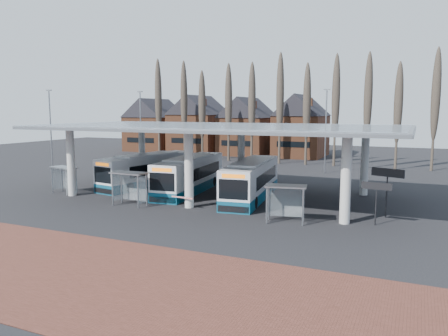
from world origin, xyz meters
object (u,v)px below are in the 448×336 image
at_px(shelter_0, 65,174).
at_px(shelter_2, 286,195).
at_px(bus_0, 148,170).
at_px(bus_1, 190,175).
at_px(bus_2, 252,181).
at_px(shelter_1, 130,181).

height_order(shelter_0, shelter_2, shelter_2).
bearing_deg(bus_0, bus_1, -1.75).
distance_m(bus_1, bus_2, 6.54).
xyz_separation_m(shelter_1, shelter_2, (13.00, -0.20, -0.08)).
height_order(bus_0, bus_1, bus_1).
relative_size(shelter_0, shelter_2, 0.96).
bearing_deg(shelter_1, bus_2, 39.97).
xyz_separation_m(bus_1, shelter_1, (-1.50, -7.33, 0.40)).
distance_m(bus_1, shelter_2, 13.75).
xyz_separation_m(bus_1, bus_2, (6.49, -0.78, 0.00)).
bearing_deg(shelter_0, bus_1, 41.77).
xyz_separation_m(shelter_0, shelter_2, (21.67, -2.04, 0.10)).
bearing_deg(bus_1, shelter_1, -107.82).
bearing_deg(shelter_1, bus_0, 115.65).
bearing_deg(shelter_0, bus_0, 67.81).
bearing_deg(bus_1, bus_0, 162.14).
xyz_separation_m(bus_0, bus_1, (5.44, -1.12, 0.03)).
height_order(bus_1, shelter_0, bus_1).
bearing_deg(shelter_2, bus_2, 115.52).
distance_m(bus_1, shelter_0, 11.56).
bearing_deg(shelter_0, bus_2, 29.18).
relative_size(shelter_0, shelter_1, 0.98).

